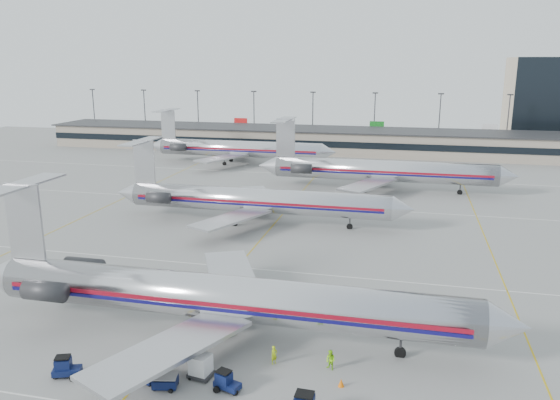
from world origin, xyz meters
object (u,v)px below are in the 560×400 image
(tug_center, at_px, (226,382))
(uld_container, at_px, (201,366))
(jet_second_row, at_px, (252,200))
(jet_foreground, at_px, (216,296))
(belt_loader, at_px, (197,330))

(tug_center, height_order, uld_container, uld_container)
(uld_container, bearing_deg, tug_center, -16.92)
(jet_second_row, distance_m, tug_center, 43.80)
(jet_foreground, distance_m, belt_loader, 3.59)
(jet_foreground, distance_m, jet_second_row, 35.34)
(uld_container, height_order, belt_loader, belt_loader)
(jet_foreground, bearing_deg, uld_container, -81.26)
(jet_foreground, bearing_deg, tug_center, -66.13)
(jet_second_row, relative_size, tug_center, 21.28)
(tug_center, xyz_separation_m, belt_loader, (-5.12, 7.14, -0.08))
(jet_second_row, relative_size, belt_loader, 9.82)
(belt_loader, bearing_deg, uld_container, -73.23)
(uld_container, bearing_deg, jet_foreground, 108.50)
(jet_foreground, height_order, belt_loader, jet_foreground)
(jet_foreground, relative_size, belt_loader, 10.54)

